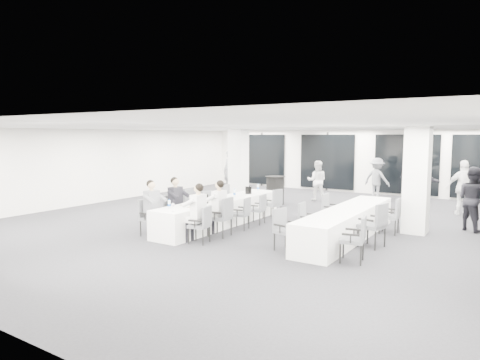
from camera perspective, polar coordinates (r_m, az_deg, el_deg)
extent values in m
cube|color=black|center=(12.81, 2.48, -5.63)|extent=(14.00, 16.00, 0.02)
cube|color=white|center=(12.55, 2.54, 7.09)|extent=(14.00, 16.00, 0.02)
cube|color=silver|center=(17.23, -18.05, 1.81)|extent=(0.02, 16.00, 2.80)
cube|color=silver|center=(19.91, 14.26, 2.44)|extent=(14.00, 0.02, 2.80)
cube|color=black|center=(19.85, 14.19, 2.29)|extent=(13.60, 0.06, 2.50)
cube|color=white|center=(16.79, -0.21, 2.00)|extent=(0.60, 0.60, 2.80)
cube|color=white|center=(12.08, 22.50, -0.02)|extent=(0.60, 0.60, 2.80)
cube|color=white|center=(12.28, -2.49, -4.30)|extent=(0.90, 5.00, 0.75)
cube|color=white|center=(11.06, 14.12, -5.63)|extent=(0.90, 5.00, 0.75)
cylinder|color=black|center=(15.99, 4.70, -1.39)|extent=(0.66, 0.66, 1.04)
cylinder|color=black|center=(15.93, 4.72, 0.47)|extent=(0.76, 0.76, 0.02)
cube|color=#515359|center=(11.21, -11.71, -5.06)|extent=(0.49, 0.51, 0.08)
cube|color=#515359|center=(11.30, -12.58, -3.61)|extent=(0.09, 0.46, 0.46)
cylinder|color=black|center=(11.53, -11.79, -5.98)|extent=(0.04, 0.04, 0.41)
cylinder|color=black|center=(11.24, -13.11, -6.32)|extent=(0.04, 0.04, 0.41)
cylinder|color=black|center=(11.28, -10.26, -6.21)|extent=(0.04, 0.04, 0.41)
cylinder|color=black|center=(10.99, -11.57, -6.57)|extent=(0.04, 0.04, 0.41)
cube|color=black|center=(11.37, -10.91, -4.03)|extent=(0.34, 0.06, 0.04)
cube|color=black|center=(11.00, -12.57, -4.40)|extent=(0.34, 0.06, 0.04)
cube|color=#515359|center=(11.86, -8.64, -4.39)|extent=(0.53, 0.54, 0.08)
cube|color=#515359|center=(11.93, -9.55, -3.04)|extent=(0.13, 0.46, 0.46)
cylinder|color=black|center=(12.17, -8.92, -5.29)|extent=(0.04, 0.04, 0.41)
cylinder|color=black|center=(11.85, -9.95, -5.62)|extent=(0.04, 0.04, 0.41)
cylinder|color=black|center=(11.97, -7.31, -5.46)|extent=(0.04, 0.04, 0.41)
cylinder|color=black|center=(11.64, -8.31, -5.80)|extent=(0.04, 0.04, 0.41)
cube|color=black|center=(12.04, -8.03, -3.42)|extent=(0.34, 0.09, 0.04)
cube|color=black|center=(11.62, -9.30, -3.77)|extent=(0.34, 0.09, 0.04)
cube|color=#515359|center=(12.51, -5.98, -3.66)|extent=(0.58, 0.60, 0.09)
cube|color=#515359|center=(12.57, -6.94, -2.29)|extent=(0.16, 0.49, 0.49)
cylinder|color=black|center=(12.84, -6.38, -4.60)|extent=(0.04, 0.04, 0.44)
cylinder|color=black|center=(12.47, -7.29, -4.92)|extent=(0.04, 0.04, 0.44)
cylinder|color=black|center=(12.65, -4.66, -4.74)|extent=(0.04, 0.04, 0.44)
cylinder|color=black|center=(12.27, -5.54, -5.08)|extent=(0.04, 0.04, 0.44)
cube|color=black|center=(12.72, -5.44, -2.67)|extent=(0.36, 0.11, 0.04)
cube|color=black|center=(12.25, -6.56, -3.01)|extent=(0.36, 0.11, 0.04)
cube|color=#515359|center=(13.14, -3.80, -3.49)|extent=(0.46, 0.48, 0.07)
cube|color=#515359|center=(13.24, -4.44, -2.35)|extent=(0.10, 0.42, 0.42)
cylinder|color=black|center=(13.43, -3.83, -4.24)|extent=(0.03, 0.03, 0.37)
cylinder|color=black|center=(13.17, -4.91, -4.45)|extent=(0.03, 0.03, 0.37)
cylinder|color=black|center=(13.19, -2.68, -4.42)|extent=(0.03, 0.03, 0.37)
cylinder|color=black|center=(12.93, -3.75, -4.64)|extent=(0.03, 0.03, 0.37)
cube|color=black|center=(13.28, -3.14, -2.71)|extent=(0.31, 0.07, 0.04)
cube|color=black|center=(12.95, -4.49, -2.94)|extent=(0.31, 0.07, 0.04)
cube|color=#515359|center=(14.03, -1.09, -2.71)|extent=(0.52, 0.53, 0.08)
cube|color=#515359|center=(14.09, -1.89, -1.57)|extent=(0.12, 0.46, 0.46)
cylinder|color=black|center=(14.33, -1.44, -3.51)|extent=(0.04, 0.04, 0.41)
cylinder|color=black|center=(13.98, -2.18, -3.75)|extent=(0.04, 0.04, 0.41)
cylinder|color=black|center=(14.16, 0.00, -3.62)|extent=(0.04, 0.04, 0.41)
cylinder|color=black|center=(13.81, -0.71, -3.87)|extent=(0.04, 0.04, 0.41)
cube|color=black|center=(14.23, -0.64, -1.90)|extent=(0.34, 0.08, 0.04)
cube|color=black|center=(13.79, -1.55, -2.15)|extent=(0.34, 0.08, 0.04)
cube|color=#515359|center=(10.28, -5.46, -6.08)|extent=(0.51, 0.53, 0.08)
cube|color=#515359|center=(10.14, -4.43, -4.78)|extent=(0.14, 0.44, 0.43)
cylinder|color=black|center=(10.09, -4.97, -7.66)|extent=(0.03, 0.03, 0.39)
cylinder|color=black|center=(10.42, -4.05, -7.21)|extent=(0.03, 0.03, 0.39)
cylinder|color=black|center=(10.26, -6.87, -7.45)|extent=(0.03, 0.03, 0.39)
cylinder|color=black|center=(10.58, -5.90, -7.02)|extent=(0.03, 0.03, 0.39)
cube|color=black|center=(10.05, -6.07, -5.45)|extent=(0.32, 0.10, 0.04)
cube|color=black|center=(10.46, -4.89, -4.98)|extent=(0.32, 0.10, 0.04)
cube|color=#515359|center=(10.94, -2.70, -5.06)|extent=(0.52, 0.54, 0.08)
cube|color=#515359|center=(10.77, -1.64, -3.68)|extent=(0.10, 0.49, 0.49)
cylinder|color=black|center=(10.71, -2.30, -6.71)|extent=(0.04, 0.04, 0.43)
cylinder|color=black|center=(11.06, -1.18, -6.29)|extent=(0.04, 0.04, 0.43)
cylinder|color=black|center=(10.92, -4.22, -6.47)|extent=(0.04, 0.04, 0.43)
cylinder|color=black|center=(11.27, -3.06, -6.07)|extent=(0.04, 0.04, 0.43)
cube|color=black|center=(10.68, -3.43, -4.35)|extent=(0.36, 0.07, 0.04)
cube|color=black|center=(11.13, -2.00, -3.92)|extent=(0.36, 0.07, 0.04)
cube|color=#515359|center=(11.73, 0.04, -4.59)|extent=(0.50, 0.51, 0.07)
cube|color=#515359|center=(11.61, 0.97, -3.46)|extent=(0.13, 0.43, 0.42)
cylinder|color=black|center=(11.54, 0.56, -5.92)|extent=(0.03, 0.03, 0.38)
cylinder|color=black|center=(11.87, 1.21, -5.57)|extent=(0.03, 0.03, 0.38)
cylinder|color=black|center=(11.67, -1.14, -5.78)|extent=(0.03, 0.03, 0.38)
cylinder|color=black|center=(12.01, -0.45, -5.44)|extent=(0.03, 0.03, 0.38)
cube|color=black|center=(11.49, -0.38, -4.02)|extent=(0.31, 0.10, 0.04)
cube|color=black|center=(11.91, 0.46, -3.67)|extent=(0.31, 0.10, 0.04)
cube|color=#515359|center=(12.46, 2.22, -3.99)|extent=(0.47, 0.48, 0.07)
cube|color=#515359|center=(12.34, 3.07, -2.94)|extent=(0.10, 0.42, 0.42)
cylinder|color=black|center=(12.26, 2.64, -5.22)|extent=(0.03, 0.03, 0.37)
cylinder|color=black|center=(12.59, 3.32, -4.93)|extent=(0.03, 0.03, 0.37)
cylinder|color=black|center=(12.41, 1.10, -5.08)|extent=(0.03, 0.03, 0.37)
cylinder|color=black|center=(12.73, 1.80, -4.79)|extent=(0.03, 0.03, 0.37)
cube|color=black|center=(12.23, 1.78, -3.45)|extent=(0.31, 0.07, 0.04)
cube|color=black|center=(12.64, 2.65, -3.14)|extent=(0.31, 0.07, 0.04)
cube|color=#515359|center=(13.26, 4.30, -3.28)|extent=(0.52, 0.54, 0.08)
cube|color=#515359|center=(13.09, 5.03, -2.26)|extent=(0.14, 0.45, 0.45)
cylinder|color=black|center=(13.03, 4.42, -4.51)|extent=(0.03, 0.03, 0.40)
cylinder|color=black|center=(13.33, 5.46, -4.28)|extent=(0.03, 0.03, 0.40)
cylinder|color=black|center=(13.27, 3.11, -4.31)|extent=(0.03, 0.03, 0.40)
cylinder|color=black|center=(13.57, 4.16, -4.09)|extent=(0.03, 0.03, 0.40)
cube|color=black|center=(13.05, 3.63, -2.70)|extent=(0.33, 0.10, 0.04)
cube|color=black|center=(13.42, 4.95, -2.47)|extent=(0.33, 0.10, 0.04)
cube|color=#515359|center=(9.65, 6.27, -6.80)|extent=(0.54, 0.56, 0.08)
cube|color=#515359|center=(9.72, 5.30, -5.09)|extent=(0.15, 0.45, 0.45)
cylinder|color=black|center=(9.97, 6.09, -7.79)|extent=(0.04, 0.04, 0.40)
cylinder|color=black|center=(9.68, 4.61, -8.20)|extent=(0.04, 0.04, 0.40)
cylinder|color=black|center=(9.73, 7.89, -8.15)|extent=(0.04, 0.04, 0.40)
cylinder|color=black|center=(9.43, 6.43, -8.59)|extent=(0.04, 0.04, 0.40)
cube|color=black|center=(9.80, 7.19, -5.61)|extent=(0.33, 0.11, 0.04)
cube|color=black|center=(9.42, 5.34, -6.05)|extent=(0.33, 0.11, 0.04)
cube|color=#515359|center=(10.76, 9.29, -5.57)|extent=(0.47, 0.49, 0.08)
cube|color=#515359|center=(10.78, 8.26, -4.14)|extent=(0.09, 0.44, 0.44)
cylinder|color=black|center=(11.05, 8.66, -6.49)|extent=(0.03, 0.03, 0.39)
cylinder|color=black|center=(10.70, 7.96, -6.89)|extent=(0.03, 0.03, 0.39)
cylinder|color=black|center=(10.93, 10.54, -6.66)|extent=(0.03, 0.03, 0.39)
cylinder|color=black|center=(10.58, 9.90, -7.07)|extent=(0.03, 0.03, 0.39)
cube|color=black|center=(10.95, 9.71, -4.51)|extent=(0.32, 0.06, 0.04)
cube|color=black|center=(10.51, 8.87, -4.94)|extent=(0.32, 0.06, 0.04)
cube|color=#515359|center=(12.20, 12.27, -4.17)|extent=(0.47, 0.49, 0.08)
cube|color=#515359|center=(12.22, 11.33, -2.85)|extent=(0.07, 0.46, 0.46)
cylinder|color=black|center=(12.49, 11.67, -5.05)|extent=(0.04, 0.04, 0.41)
cylinder|color=black|center=(12.12, 11.05, -5.37)|extent=(0.04, 0.04, 0.41)
cylinder|color=black|center=(12.37, 13.41, -5.20)|extent=(0.04, 0.04, 0.41)
cylinder|color=black|center=(12.00, 12.84, -5.53)|extent=(0.04, 0.04, 0.41)
cube|color=black|center=(12.40, 12.66, -3.22)|extent=(0.34, 0.05, 0.04)
cube|color=black|center=(11.94, 11.90, -3.56)|extent=(0.34, 0.05, 0.04)
cube|color=#515359|center=(9.04, 14.72, -7.77)|extent=(0.54, 0.56, 0.08)
cube|color=#515359|center=(8.96, 16.17, -6.17)|extent=(0.14, 0.46, 0.46)
cylinder|color=black|center=(8.89, 15.80, -9.67)|extent=(0.04, 0.04, 0.41)
cylinder|color=black|center=(9.27, 16.08, -9.03)|extent=(0.04, 0.04, 0.41)
cylinder|color=black|center=(8.94, 13.22, -9.52)|extent=(0.04, 0.04, 0.41)
cylinder|color=black|center=(9.32, 13.61, -8.88)|extent=(0.04, 0.04, 0.41)
cube|color=black|center=(8.76, 14.53, -7.07)|extent=(0.34, 0.10, 0.04)
cube|color=black|center=(9.24, 14.95, -6.39)|extent=(0.34, 0.10, 0.04)
cube|color=#515359|center=(10.33, 17.15, -5.89)|extent=(0.61, 0.62, 0.09)
cube|color=#515359|center=(10.17, 18.38, -4.44)|extent=(0.18, 0.50, 0.50)
cylinder|color=black|center=(10.10, 17.59, -7.72)|extent=(0.04, 0.04, 0.45)
cylinder|color=black|center=(10.48, 18.74, -7.27)|extent=(0.04, 0.04, 0.45)
cylinder|color=black|center=(10.31, 15.45, -7.38)|extent=(0.04, 0.04, 0.45)
cylinder|color=black|center=(10.68, 16.65, -6.96)|extent=(0.04, 0.04, 0.45)
cube|color=black|center=(10.06, 16.43, -5.11)|extent=(0.37, 0.13, 0.04)
cube|color=black|center=(10.53, 17.90, -4.67)|extent=(0.37, 0.13, 0.04)
cube|color=#515359|center=(11.86, 19.26, -4.67)|extent=(0.47, 0.49, 0.08)
cube|color=#515359|center=(11.78, 20.34, -3.47)|extent=(0.08, 0.46, 0.45)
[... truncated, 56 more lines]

